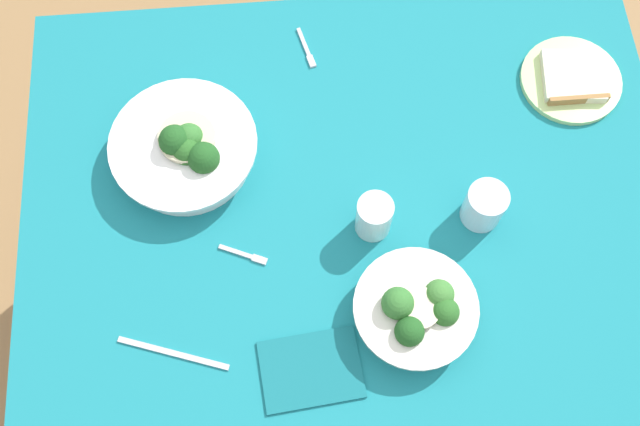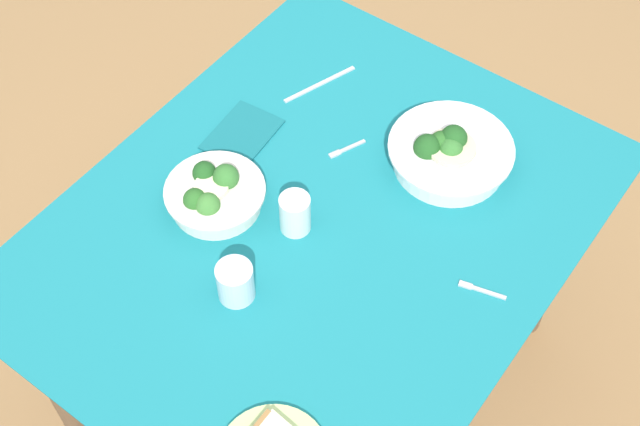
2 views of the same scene
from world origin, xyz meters
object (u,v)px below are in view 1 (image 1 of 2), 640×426
at_px(fork_by_near_bowl, 307,50).
at_px(table_knife_left, 173,353).
at_px(napkin_folded_upper, 311,369).
at_px(broccoli_bowl_far, 186,149).
at_px(bread_side_plate, 572,79).
at_px(water_glass_center, 484,206).
at_px(fork_by_far_bowl, 246,255).
at_px(water_glass_side, 374,217).
at_px(broccoli_bowl_near, 416,310).

bearing_deg(fork_by_near_bowl, table_knife_left, -39.14).
bearing_deg(napkin_folded_upper, broccoli_bowl_far, 115.76).
bearing_deg(bread_side_plate, broccoli_bowl_far, -171.97).
relative_size(water_glass_center, table_knife_left, 0.43).
bearing_deg(fork_by_far_bowl, fork_by_near_bowl, 95.18).
height_order(fork_by_near_bowl, napkin_folded_upper, napkin_folded_upper).
xyz_separation_m(bread_side_plate, napkin_folded_upper, (-0.56, -0.53, -0.01)).
distance_m(broccoli_bowl_far, water_glass_side, 0.38).
height_order(bread_side_plate, fork_by_far_bowl, bread_side_plate).
height_order(broccoli_bowl_near, fork_by_far_bowl, broccoli_bowl_near).
bearing_deg(napkin_folded_upper, broccoli_bowl_near, 23.30).
bearing_deg(table_knife_left, fork_by_near_bowl, 84.36).
xyz_separation_m(broccoli_bowl_near, table_knife_left, (-0.43, -0.03, -0.03)).
relative_size(water_glass_side, fork_by_near_bowl, 0.95).
height_order(water_glass_center, water_glass_side, water_glass_side).
relative_size(table_knife_left, napkin_folded_upper, 1.17).
distance_m(broccoli_bowl_near, water_glass_center, 0.23).
bearing_deg(broccoli_bowl_near, fork_by_far_bowl, 155.12).
relative_size(fork_by_near_bowl, table_knife_left, 0.48).
distance_m(broccoli_bowl_near, fork_by_near_bowl, 0.59).
distance_m(broccoli_bowl_far, broccoli_bowl_near, 0.52).
bearing_deg(napkin_folded_upper, fork_by_far_bowl, 115.57).
bearing_deg(water_glass_center, broccoli_bowl_far, 163.37).
height_order(bread_side_plate, water_glass_center, water_glass_center).
bearing_deg(water_glass_side, table_knife_left, -150.54).
bearing_deg(fork_by_far_bowl, water_glass_center, 29.42).
relative_size(water_glass_center, napkin_folded_upper, 0.50).
bearing_deg(table_knife_left, water_glass_center, 39.59).
height_order(bread_side_plate, napkin_folded_upper, bread_side_plate).
xyz_separation_m(bread_side_plate, fork_by_far_bowl, (-0.67, -0.32, -0.01)).
bearing_deg(napkin_folded_upper, table_knife_left, 168.76).
xyz_separation_m(bread_side_plate, fork_by_near_bowl, (-0.53, 0.12, -0.01)).
bearing_deg(water_glass_center, bread_side_plate, 49.87).
bearing_deg(napkin_folded_upper, bread_side_plate, 43.38).
relative_size(bread_side_plate, fork_by_far_bowl, 2.25).
distance_m(water_glass_center, napkin_folded_upper, 0.43).
bearing_deg(broccoli_bowl_far, napkin_folded_upper, -64.24).
height_order(table_knife_left, napkin_folded_upper, napkin_folded_upper).
bearing_deg(water_glass_center, broccoli_bowl_near, -129.07).
bearing_deg(bread_side_plate, fork_by_near_bowl, 167.24).
relative_size(fork_by_far_bowl, fork_by_near_bowl, 0.92).
xyz_separation_m(broccoli_bowl_near, napkin_folded_upper, (-0.19, -0.08, -0.03)).
xyz_separation_m(water_glass_center, fork_by_far_bowl, (-0.44, -0.05, -0.04)).
height_order(broccoli_bowl_near, fork_by_near_bowl, broccoli_bowl_near).
bearing_deg(bread_side_plate, napkin_folded_upper, -136.62).
xyz_separation_m(water_glass_center, table_knife_left, (-0.57, -0.22, -0.04)).
height_order(broccoli_bowl_far, fork_by_far_bowl, broccoli_bowl_far).
distance_m(broccoli_bowl_near, napkin_folded_upper, 0.21).
distance_m(broccoli_bowl_near, fork_by_far_bowl, 0.33).
bearing_deg(table_knife_left, napkin_folded_upper, 7.70).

